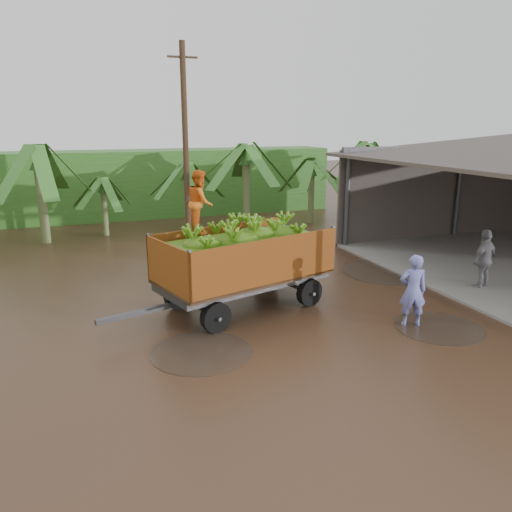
{
  "coord_description": "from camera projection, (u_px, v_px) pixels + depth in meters",
  "views": [
    {
      "loc": [
        -5.23,
        -12.21,
        5.07
      ],
      "look_at": [
        -0.46,
        0.88,
        1.33
      ],
      "focal_mm": 35.0,
      "sensor_mm": 36.0,
      "label": 1
    }
  ],
  "objects": [
    {
      "name": "man_blue",
      "position": [
        413.0,
        290.0,
        12.65
      ],
      "size": [
        0.81,
        0.67,
        1.89
      ],
      "primitive_type": "imported",
      "rotation": [
        0.0,
        0.0,
        2.78
      ],
      "color": "#6C74C6",
      "rests_on": "ground"
    },
    {
      "name": "ground",
      "position": [
        282.0,
        307.0,
        14.13
      ],
      "size": [
        100.0,
        100.0,
        0.0
      ],
      "primitive_type": "plane",
      "color": "black",
      "rests_on": "ground"
    },
    {
      "name": "hedge_north",
      "position": [
        136.0,
        184.0,
        27.52
      ],
      "size": [
        22.0,
        3.0,
        3.6
      ],
      "primitive_type": "cube",
      "color": "#2D661E",
      "rests_on": "ground"
    },
    {
      "name": "banana_trailer",
      "position": [
        243.0,
        258.0,
        13.76
      ],
      "size": [
        6.66,
        3.54,
        3.89
      ],
      "rotation": [
        0.0,
        0.0,
        0.29
      ],
      "color": "#B35D19",
      "rests_on": "ground"
    },
    {
      "name": "utility_pole",
      "position": [
        186.0,
        146.0,
        20.4
      ],
      "size": [
        1.2,
        0.24,
        8.16
      ],
      "color": "#47301E",
      "rests_on": "ground"
    },
    {
      "name": "banana_plants",
      "position": [
        129.0,
        206.0,
        19.69
      ],
      "size": [
        25.43,
        20.36,
        4.28
      ],
      "color": "#2D661E",
      "rests_on": "ground"
    },
    {
      "name": "man_grey",
      "position": [
        484.0,
        260.0,
        15.44
      ],
      "size": [
        1.21,
        0.76,
        1.92
      ],
      "primitive_type": "imported",
      "rotation": [
        0.0,
        0.0,
        3.42
      ],
      "color": "gray",
      "rests_on": "ground"
    }
  ]
}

